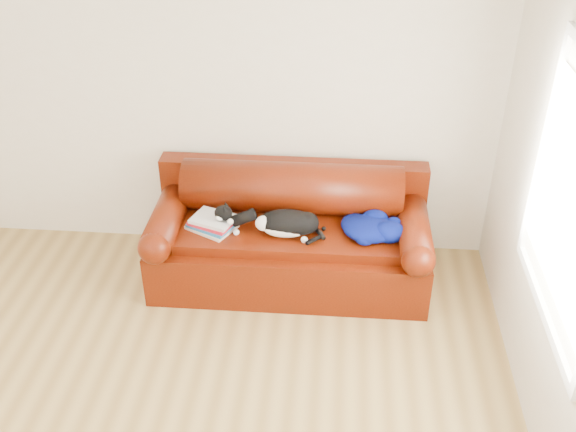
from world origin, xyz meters
name	(u,v)px	position (x,y,z in m)	size (l,w,h in m)	color
ground	(160,419)	(0.00, 0.00, 0.00)	(4.50, 4.50, 0.00)	olive
room_shell	(151,186)	(0.12, 0.02, 1.67)	(4.52, 4.02, 2.61)	beige
sofa_base	(290,253)	(0.68, 1.49, 0.24)	(2.10, 0.90, 0.50)	#360A02
sofa_back	(292,204)	(0.68, 1.74, 0.54)	(2.10, 1.01, 0.88)	#360A02
book_stack	(213,223)	(0.11, 1.40, 0.55)	(0.41, 0.38, 0.10)	beige
cat	(287,224)	(0.67, 1.37, 0.59)	(0.65, 0.25, 0.23)	black
blanket	(372,227)	(1.30, 1.42, 0.56)	(0.47, 0.39, 0.15)	#020F44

